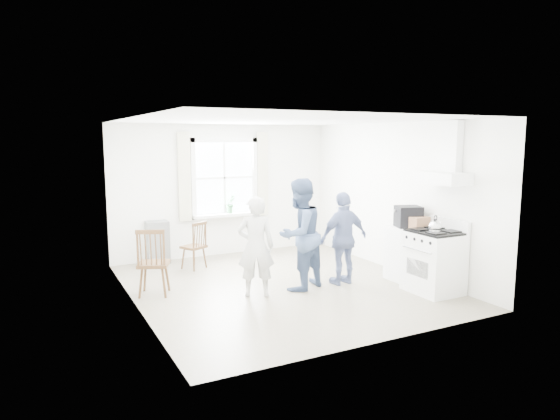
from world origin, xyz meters
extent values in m
cube|color=gray|center=(0.00, 0.00, -0.01)|extent=(4.62, 5.12, 0.02)
cube|color=white|center=(0.00, 2.52, 1.30)|extent=(4.62, 0.04, 2.64)
cube|color=white|center=(0.00, -2.52, 1.30)|extent=(4.62, 0.04, 2.64)
cube|color=white|center=(-2.27, 0.00, 1.30)|extent=(0.04, 5.12, 2.64)
cube|color=white|center=(2.27, 0.00, 1.30)|extent=(0.04, 5.12, 2.64)
cube|color=white|center=(0.00, 0.00, 2.61)|extent=(4.62, 5.12, 0.02)
cube|color=white|center=(0.00, 2.48, 1.55)|extent=(1.20, 0.02, 1.40)
cube|color=white|center=(0.00, 2.46, 2.29)|extent=(1.38, 0.09, 0.09)
cube|color=white|center=(0.00, 2.46, 0.81)|extent=(1.38, 0.09, 0.09)
cube|color=white|center=(-0.65, 2.46, 1.55)|extent=(0.09, 0.09, 1.58)
cube|color=white|center=(0.65, 2.46, 1.55)|extent=(0.09, 0.09, 1.58)
cube|color=white|center=(0.00, 2.38, 0.82)|extent=(1.38, 0.24, 0.06)
cube|color=beige|center=(-0.82, 2.44, 1.60)|extent=(0.24, 0.05, 1.70)
cube|color=beige|center=(0.82, 2.44, 1.60)|extent=(0.24, 0.05, 1.70)
cube|color=white|center=(2.02, -1.35, 1.74)|extent=(0.45, 0.76, 0.18)
cube|color=white|center=(2.17, -1.35, 2.21)|extent=(0.14, 0.30, 0.76)
cube|color=slate|center=(-1.40, 2.33, 0.40)|extent=(0.40, 0.30, 0.80)
cube|color=white|center=(1.91, -1.35, 0.46)|extent=(0.65, 0.76, 0.92)
cube|color=black|center=(1.91, -1.35, 0.94)|extent=(0.61, 0.72, 0.03)
cube|color=white|center=(2.20, -1.35, 1.02)|extent=(0.06, 0.76, 0.20)
cylinder|color=silver|center=(1.56, -1.35, 0.70)|extent=(0.02, 0.61, 0.02)
sphere|color=silver|center=(1.79, -1.47, 1.05)|extent=(0.19, 0.19, 0.19)
cylinder|color=silver|center=(1.79, -1.47, 0.99)|extent=(0.17, 0.17, 0.04)
torus|color=black|center=(1.79, -1.47, 1.16)|extent=(0.12, 0.06, 0.12)
cube|color=white|center=(1.98, -0.65, 0.45)|extent=(0.50, 0.55, 0.90)
cube|color=black|center=(1.96, -0.70, 0.99)|extent=(0.48, 0.46, 0.18)
cube|color=black|center=(1.96, -0.70, 1.16)|extent=(0.48, 0.46, 0.16)
cube|color=#A57250|center=(1.99, -0.90, 1.00)|extent=(0.31, 0.23, 0.19)
cube|color=#452B16|center=(-0.91, 1.67, 0.39)|extent=(0.49, 0.48, 0.04)
cube|color=#452B16|center=(-0.83, 1.53, 0.63)|extent=(0.33, 0.21, 0.47)
cylinder|color=#452B16|center=(-0.91, 1.67, 0.19)|extent=(0.03, 0.03, 0.38)
cube|color=#452B16|center=(-1.90, 0.47, 0.47)|extent=(0.57, 0.56, 0.05)
cube|color=#452B16|center=(-1.97, 0.30, 0.75)|extent=(0.41, 0.22, 0.56)
cylinder|color=#452B16|center=(-1.90, 0.47, 0.22)|extent=(0.04, 0.04, 0.45)
imported|color=silver|center=(-0.57, -0.29, 0.75)|extent=(0.71, 0.71, 1.50)
imported|color=#415479|center=(0.18, -0.27, 0.86)|extent=(1.10, 1.10, 1.73)
imported|color=navy|center=(0.94, -0.35, 0.75)|extent=(0.92, 0.92, 1.49)
imported|color=#32713C|center=(0.08, 2.36, 1.04)|extent=(0.23, 0.23, 0.37)
camera|label=1|loc=(-3.52, -6.84, 2.33)|focal=32.00mm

